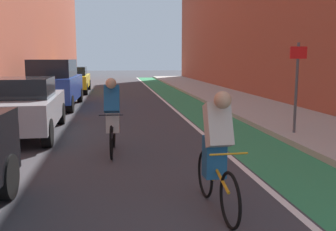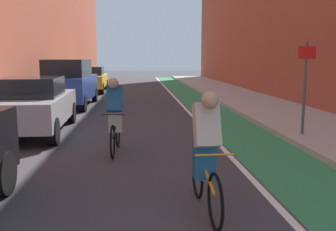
{
  "view_description": "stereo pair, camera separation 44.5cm",
  "coord_description": "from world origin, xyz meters",
  "views": [
    {
      "loc": [
        -0.28,
        1.15,
        2.03
      ],
      "look_at": [
        0.74,
        8.21,
        0.93
      ],
      "focal_mm": 39.93,
      "sensor_mm": 36.0,
      "label": 1
    },
    {
      "loc": [
        0.17,
        1.1,
        2.03
      ],
      "look_at": [
        0.74,
        8.21,
        0.93
      ],
      "focal_mm": 39.93,
      "sensor_mm": 36.0,
      "label": 2
    }
  ],
  "objects": [
    {
      "name": "ground_plane",
      "position": [
        0.0,
        17.43,
        0.0
      ],
      "size": [
        94.3,
        94.3,
        0.0
      ],
      "primitive_type": "plane",
      "color": "#38383D"
    },
    {
      "name": "parked_sedan_silver",
      "position": [
        -2.72,
        11.34,
        0.78
      ],
      "size": [
        2.03,
        4.28,
        1.53
      ],
      "color": "#9EA0A8",
      "rests_on": "ground"
    },
    {
      "name": "parked_suv_blue",
      "position": [
        -2.72,
        17.09,
        1.02
      ],
      "size": [
        1.9,
        4.59,
        1.98
      ],
      "color": "navy",
      "rests_on": "ground"
    },
    {
      "name": "cyclist_lead",
      "position": [
        1.04,
        5.78,
        0.81
      ],
      "size": [
        0.48,
        1.75,
        1.63
      ],
      "color": "black",
      "rests_on": "ground"
    },
    {
      "name": "street_sign_post",
      "position": [
        4.27,
        10.01,
        1.51
      ],
      "size": [
        0.44,
        0.07,
        2.28
      ],
      "color": "#4C4C51",
      "rests_on": "sidewalk_right"
    },
    {
      "name": "cyclist_mid",
      "position": [
        -0.34,
        9.1,
        0.85
      ],
      "size": [
        0.48,
        1.75,
        1.63
      ],
      "color": "black",
      "rests_on": "ground"
    },
    {
      "name": "sidewalk_right",
      "position": [
        5.33,
        19.43,
        0.07
      ],
      "size": [
        3.11,
        42.86,
        0.14
      ],
      "primitive_type": "cube",
      "color": "#A8A59E",
      "rests_on": "ground"
    },
    {
      "name": "bike_lane_paint",
      "position": [
        2.97,
        19.43,
        0.0
      ],
      "size": [
        1.6,
        42.86,
        0.0
      ],
      "primitive_type": "cube",
      "color": "#2D8451",
      "rests_on": "ground"
    },
    {
      "name": "lane_divider_stripe",
      "position": [
        2.07,
        19.43,
        0.0
      ],
      "size": [
        0.12,
        42.86,
        0.0
      ],
      "primitive_type": "cube",
      "color": "white",
      "rests_on": "ground"
    },
    {
      "name": "parked_sedan_yellow_cab",
      "position": [
        -2.72,
        24.08,
        0.79
      ],
      "size": [
        1.91,
        4.73,
        1.53
      ],
      "color": "yellow",
      "rests_on": "ground"
    }
  ]
}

